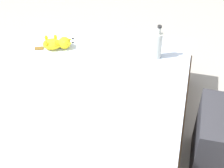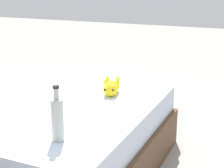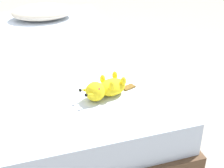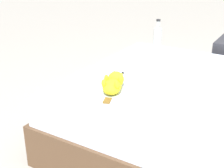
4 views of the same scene
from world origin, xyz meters
TOP-DOWN VIEW (x-y plane):
  - ground_plane at (0.00, 0.00)m, footprint 16.00×16.00m
  - bed at (0.00, 0.00)m, footprint 1.48×2.10m
  - pillow at (0.22, 0.73)m, footprint 0.54×0.39m
  - plush_yellow_creature at (0.36, -0.65)m, footprint 0.33×0.17m

SIDE VIEW (x-z plane):
  - ground_plane at x=0.00m, z-range 0.00..0.00m
  - bed at x=0.00m, z-range 0.00..0.46m
  - plush_yellow_creature at x=0.36m, z-range 0.46..0.57m
  - pillow at x=0.22m, z-range 0.47..0.58m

